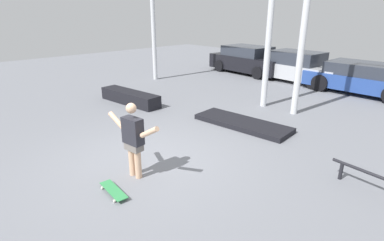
{
  "coord_description": "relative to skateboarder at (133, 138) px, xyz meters",
  "views": [
    {
      "loc": [
        4.9,
        -3.4,
        3.09
      ],
      "look_at": [
        0.14,
        1.2,
        0.68
      ],
      "focal_mm": 28.0,
      "sensor_mm": 36.0,
      "label": 1
    }
  ],
  "objects": [
    {
      "name": "ground_plane",
      "position": [
        -0.34,
        0.56,
        -0.83
      ],
      "size": [
        36.0,
        36.0,
        0.0
      ],
      "primitive_type": "plane",
      "color": "slate"
    },
    {
      "name": "skateboarder",
      "position": [
        0.0,
        0.0,
        0.0
      ],
      "size": [
        1.39,
        0.26,
        1.52
      ],
      "rotation": [
        0.0,
        0.0,
        0.11
      ],
      "color": "#DBAD89",
      "rests_on": "ground_plane"
    },
    {
      "name": "skateboard",
      "position": [
        0.24,
        -0.64,
        -0.77
      ],
      "size": [
        0.78,
        0.3,
        0.08
      ],
      "rotation": [
        0.0,
        0.0,
        -0.09
      ],
      "color": "#338C4C",
      "rests_on": "ground_plane"
    },
    {
      "name": "grind_box",
      "position": [
        -4.43,
        2.75,
        -0.61
      ],
      "size": [
        2.64,
        0.86,
        0.43
      ],
      "primitive_type": "cube",
      "rotation": [
        0.0,
        0.0,
        0.1
      ],
      "color": "black",
      "rests_on": "ground_plane"
    },
    {
      "name": "manual_pad",
      "position": [
        -0.25,
        3.82,
        -0.76
      ],
      "size": [
        2.88,
        1.18,
        0.14
      ],
      "primitive_type": "cube",
      "rotation": [
        0.0,
        0.0,
        0.08
      ],
      "color": "black",
      "rests_on": "ground_plane"
    },
    {
      "name": "parked_car_black",
      "position": [
        -4.91,
        10.5,
        -0.15
      ],
      "size": [
        4.38,
        2.25,
        1.4
      ],
      "rotation": [
        0.0,
        0.0,
        -0.08
      ],
      "color": "black",
      "rests_on": "ground_plane"
    },
    {
      "name": "parked_car_silver",
      "position": [
        -2.03,
        10.39,
        -0.16
      ],
      "size": [
        4.19,
        2.11,
        1.39
      ],
      "rotation": [
        0.0,
        0.0,
        -0.09
      ],
      "color": "#B7BABF",
      "rests_on": "ground_plane"
    },
    {
      "name": "parked_car_blue",
      "position": [
        0.79,
        10.2,
        -0.23
      ],
      "size": [
        4.28,
        2.03,
        1.22
      ],
      "rotation": [
        0.0,
        0.0,
        -0.02
      ],
      "color": "#284793",
      "rests_on": "ground_plane"
    }
  ]
}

